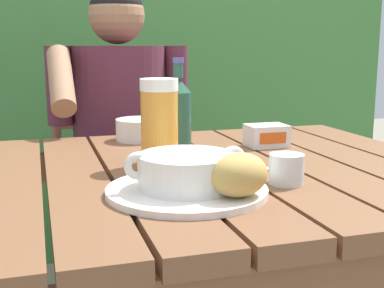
# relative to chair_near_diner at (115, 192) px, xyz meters

# --- Properties ---
(dining_table) EXTENTS (1.15, 0.91, 0.76)m
(dining_table) POSITION_rel_chair_near_diner_xyz_m (0.06, -0.89, 0.20)
(dining_table) COLOR brown
(dining_table) RESTS_ON ground_plane
(hedge_backdrop) EXTENTS (2.87, 0.86, 1.89)m
(hedge_backdrop) POSITION_rel_chair_near_diner_xyz_m (-0.02, 0.77, 0.52)
(hedge_backdrop) COLOR #3E773A
(hedge_backdrop) RESTS_ON ground_plane
(chair_near_diner) EXTENTS (0.45, 0.41, 0.89)m
(chair_near_diner) POSITION_rel_chair_near_diner_xyz_m (0.00, 0.00, 0.00)
(chair_near_diner) COLOR brown
(chair_near_diner) RESTS_ON ground_plane
(person_eating) EXTENTS (0.48, 0.47, 1.22)m
(person_eating) POSITION_rel_chair_near_diner_xyz_m (-0.00, -0.19, 0.27)
(person_eating) COLOR #562535
(person_eating) RESTS_ON ground_plane
(serving_plate) EXTENTS (0.29, 0.29, 0.01)m
(serving_plate) POSITION_rel_chair_near_diner_xyz_m (-0.02, -1.07, 0.31)
(serving_plate) COLOR white
(serving_plate) RESTS_ON dining_table
(soup_bowl) EXTENTS (0.22, 0.17, 0.07)m
(soup_bowl) POSITION_rel_chair_near_diner_xyz_m (-0.02, -1.07, 0.34)
(soup_bowl) COLOR white
(soup_bowl) RESTS_ON serving_plate
(bread_roll) EXTENTS (0.13, 0.11, 0.07)m
(bread_roll) POSITION_rel_chair_near_diner_xyz_m (0.04, -1.15, 0.35)
(bread_roll) COLOR tan
(bread_roll) RESTS_ON serving_plate
(beer_glass) EXTENTS (0.08, 0.08, 0.19)m
(beer_glass) POSITION_rel_chair_near_diner_xyz_m (-0.02, -0.85, 0.40)
(beer_glass) COLOR orange
(beer_glass) RESTS_ON dining_table
(beer_bottle) EXTENTS (0.06, 0.06, 0.23)m
(beer_bottle) POSITION_rel_chair_near_diner_xyz_m (0.04, -0.79, 0.40)
(beer_bottle) COLOR #25503D
(beer_bottle) RESTS_ON dining_table
(water_glass_small) EXTENTS (0.07, 0.07, 0.06)m
(water_glass_small) POSITION_rel_chair_near_diner_xyz_m (0.18, -1.07, 0.33)
(water_glass_small) COLOR silver
(water_glass_small) RESTS_ON dining_table
(butter_tub) EXTENTS (0.10, 0.08, 0.06)m
(butter_tub) POSITION_rel_chair_near_diner_xyz_m (0.30, -0.72, 0.33)
(butter_tub) COLOR white
(butter_tub) RESTS_ON dining_table
(table_knife) EXTENTS (0.16, 0.03, 0.01)m
(table_knife) POSITION_rel_chair_near_diner_xyz_m (0.13, -0.95, 0.30)
(table_knife) COLOR silver
(table_knife) RESTS_ON dining_table
(diner_bowl) EXTENTS (0.14, 0.14, 0.06)m
(diner_bowl) POSITION_rel_chair_near_diner_xyz_m (-0.00, -0.53, 0.33)
(diner_bowl) COLOR white
(diner_bowl) RESTS_ON dining_table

